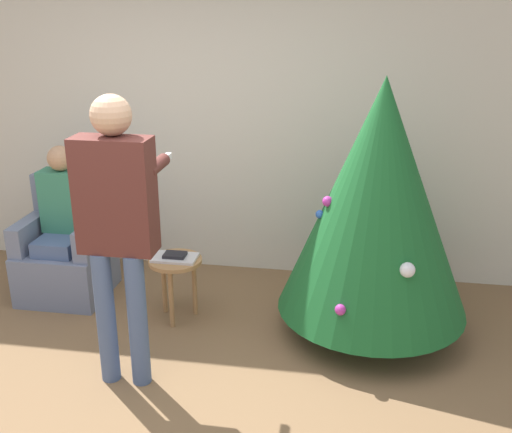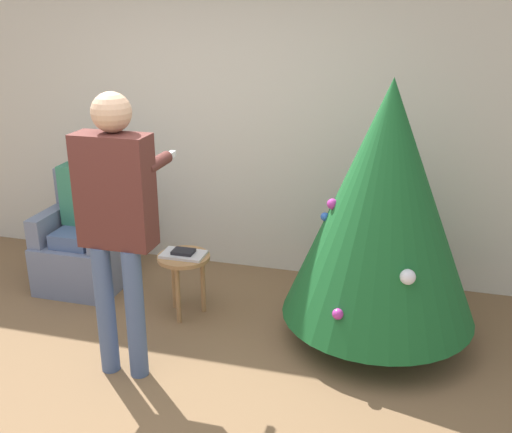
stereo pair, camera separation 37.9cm
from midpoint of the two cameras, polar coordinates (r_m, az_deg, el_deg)
name	(u,v)px [view 1 (the left image)]	position (r m, az deg, el deg)	size (l,w,h in m)	color
ground_plane	(127,422)	(3.78, -15.16, -18.45)	(14.00, 14.00, 0.00)	brown
wall_back	(211,119)	(5.16, -6.48, 9.23)	(8.00, 0.06, 2.70)	beige
christmas_tree	(378,199)	(4.12, 8.97, 1.62)	(1.35, 1.35, 1.85)	brown
armchair	(68,254)	(5.19, -19.50, -3.40)	(0.66, 0.63, 0.96)	slate
person_seated	(62,217)	(5.06, -20.06, -0.08)	(0.36, 0.46, 1.23)	#475B84
person_standing	(117,216)	(3.66, -16.04, 0.03)	(0.47, 0.57, 1.81)	#475B84
side_stool	(176,269)	(4.54, -10.06, -4.99)	(0.40, 0.40, 0.49)	#A37547
laptop	(175,258)	(4.51, -10.13, -3.93)	(0.33, 0.20, 0.02)	silver
book	(175,255)	(4.50, -10.15, -3.67)	(0.16, 0.12, 0.02)	black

